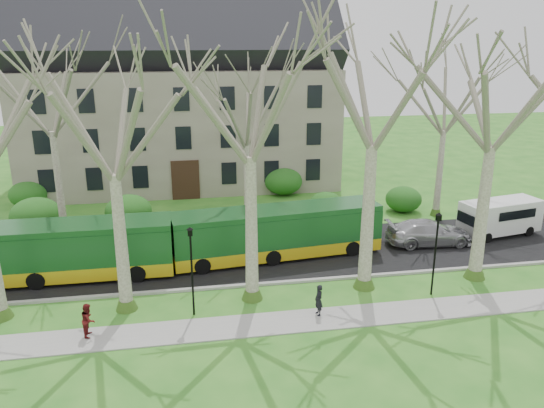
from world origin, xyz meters
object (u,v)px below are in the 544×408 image
(bus_lead, at_px, (51,251))
(bus_follow, at_px, (277,232))
(sedan, at_px, (429,232))
(pedestrian_b, at_px, (88,320))
(pedestrian_a, at_px, (319,300))
(van_a, at_px, (500,218))

(bus_lead, bearing_deg, bus_follow, 4.28)
(sedan, height_order, pedestrian_b, sedan)
(bus_follow, relative_size, sedan, 2.31)
(pedestrian_b, bearing_deg, pedestrian_a, -87.73)
(bus_follow, relative_size, pedestrian_a, 8.16)
(bus_lead, xyz_separation_m, bus_follow, (12.44, 0.91, -0.05))
(pedestrian_a, distance_m, pedestrian_b, 10.33)
(van_a, relative_size, pedestrian_b, 3.53)
(bus_follow, distance_m, pedestrian_a, 7.26)
(pedestrian_a, height_order, pedestrian_b, pedestrian_b)
(bus_follow, height_order, van_a, bus_follow)
(bus_follow, bearing_deg, pedestrian_a, -91.40)
(bus_lead, height_order, pedestrian_b, bus_lead)
(bus_follow, xyz_separation_m, van_a, (15.00, 1.02, -0.37))
(sedan, xyz_separation_m, van_a, (5.27, 0.73, 0.40))
(pedestrian_b, bearing_deg, sedan, -66.75)
(bus_lead, bearing_deg, pedestrian_b, -66.35)
(bus_follow, height_order, sedan, bus_follow)
(bus_follow, bearing_deg, pedestrian_b, -149.78)
(bus_lead, distance_m, bus_follow, 12.47)
(bus_lead, distance_m, pedestrian_b, 6.94)
(sedan, distance_m, pedestrian_a, 11.78)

